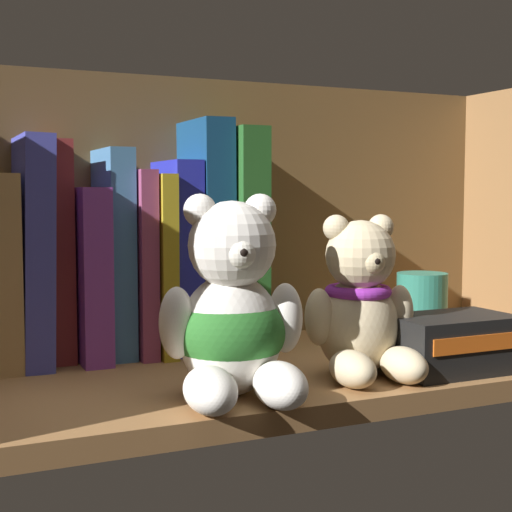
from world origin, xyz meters
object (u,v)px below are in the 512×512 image
object	(u,v)px
book_5	(57,251)
small_product_box	(451,343)
book_9	(151,263)
book_11	(202,235)
book_3	(1,269)
book_7	(111,252)
teddy_bear_larger	(232,318)
book_6	(83,272)
pillar_candle	(422,308)
book_8	(133,262)
book_4	(30,250)
book_10	(173,255)
book_12	(230,238)
teddy_bear_smaller	(361,308)

from	to	relation	value
book_5	small_product_box	bearing A→B (deg)	-33.44
book_9	book_11	distance (cm)	6.53
book_3	book_9	xyz separation A→B (cm)	(15.42, 0.00, 0.06)
book_7	teddy_bear_larger	distance (cm)	22.43
book_6	pillar_candle	world-z (taller)	book_6
book_5	book_7	size ratio (longest dim) A/B	1.03
book_3	teddy_bear_larger	xyz separation A→B (cm)	(15.93, -21.51, -2.74)
book_7	small_product_box	xyz separation A→B (cm)	(27.32, -21.75, -8.05)
small_product_box	book_8	bearing A→B (deg)	138.89
book_3	book_4	distance (cm)	3.36
book_3	book_11	xyz separation A→B (cm)	(21.25, 0.00, 3.01)
book_3	book_4	world-z (taller)	book_4
pillar_candle	teddy_bear_larger	bearing A→B (deg)	-156.60
teddy_bear_larger	book_6	bearing A→B (deg)	109.90
book_10	book_12	bearing A→B (deg)	0.00
book_9	book_12	size ratio (longest dim) A/B	0.79
small_product_box	book_4	bearing A→B (deg)	148.57
book_10	book_4	bearing A→B (deg)	180.00
book_9	book_10	xyz separation A→B (cm)	(2.52, 0.00, 0.74)
book_9	teddy_bear_smaller	xyz separation A→B (cm)	(14.16, -19.74, -3.05)
book_3	book_11	size ratio (longest dim) A/B	0.76
book_8	pillar_candle	world-z (taller)	book_8
book_8	small_product_box	xyz separation A→B (cm)	(24.93, -21.75, -6.96)
book_4	book_11	size ratio (longest dim) A/B	0.91
book_7	book_11	world-z (taller)	book_11
book_6	book_9	size ratio (longest dim) A/B	0.93
book_12	small_product_box	bearing A→B (deg)	-57.79
book_6	book_11	size ratio (longest dim) A/B	0.71
book_10	teddy_bear_smaller	xyz separation A→B (cm)	(11.64, -19.74, -3.78)
book_11	pillar_candle	xyz separation A→B (cm)	(23.11, -9.20, -8.40)
book_4	book_7	bearing A→B (deg)	0.00
book_9	book_8	bearing A→B (deg)	180.00
book_6	book_9	world-z (taller)	book_9
book_7	book_8	xyz separation A→B (cm)	(2.39, 0.00, -1.09)
book_8	book_9	bearing A→B (deg)	0.00
book_7	small_product_box	size ratio (longest dim) A/B	1.81
book_5	book_6	world-z (taller)	book_5
book_7	book_3	bearing A→B (deg)	180.00
book_3	book_5	distance (cm)	5.72
book_6	book_7	xyz separation A→B (cm)	(2.93, 0.00, 1.99)
book_9	book_11	bearing A→B (deg)	0.00
book_8	pillar_candle	bearing A→B (deg)	-16.58
small_product_box	book_3	bearing A→B (deg)	150.46
book_5	book_10	bearing A→B (deg)	0.00
book_8	book_10	bearing A→B (deg)	0.00
book_12	teddy_bear_larger	distance (cm)	23.83
book_7	book_11	size ratio (longest dim) A/B	0.87
book_7	teddy_bear_smaller	xyz separation A→B (cm)	(18.51, -19.74, -4.35)
teddy_bear_larger	book_7	bearing A→B (deg)	102.73
teddy_bear_smaller	book_3	bearing A→B (deg)	146.28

